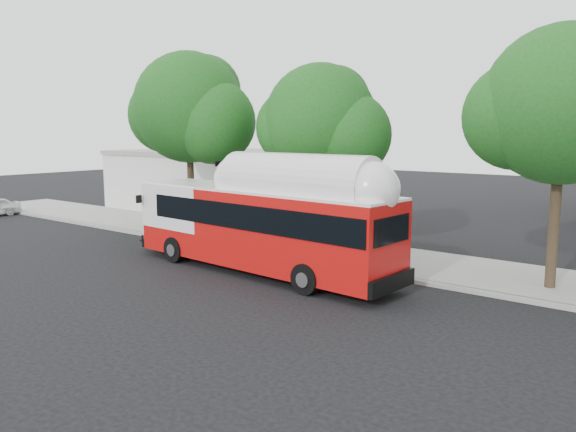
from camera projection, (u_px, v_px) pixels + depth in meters
name	position (u px, v px, depth m)	size (l,w,h in m)	color
ground	(250.00, 284.00, 20.71)	(120.00, 120.00, 0.00)	black
sidewalk	(343.00, 253.00, 25.80)	(60.00, 5.00, 0.15)	gray
curb_strip	(311.00, 263.00, 23.76)	(60.00, 0.30, 0.15)	gray
red_curb_segment	(257.00, 254.00, 25.56)	(10.00, 0.32, 0.16)	maroon
street_tree_left	(196.00, 112.00, 29.22)	(6.67, 5.80, 9.74)	#2D2116
street_tree_mid	(328.00, 124.00, 24.94)	(5.75, 5.00, 8.62)	#2D2116
low_commercial_bldg	(232.00, 181.00, 39.80)	(16.20, 10.20, 4.25)	silver
transit_bus	(261.00, 228.00, 22.23)	(13.17, 3.50, 3.85)	red
signal_pole	(219.00, 202.00, 27.63)	(0.12, 0.39, 4.16)	red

